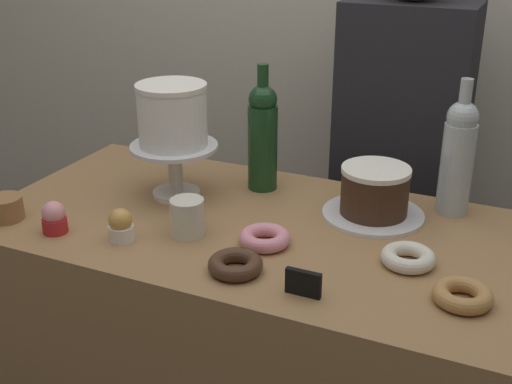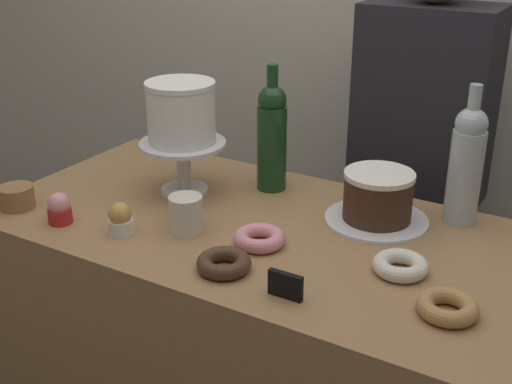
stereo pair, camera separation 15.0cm
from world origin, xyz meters
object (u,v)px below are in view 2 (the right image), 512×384
object	(u,v)px
donut_sugar	(400,265)
cookie_stack	(17,197)
chocolate_round_cake	(378,196)
donut_maple	(447,307)
wine_bottle_green	(272,135)
cake_stand_pedestal	(183,158)
price_sign_chalkboard	(285,285)
cupcake_caramel	(120,219)
wine_bottle_clear	(466,163)
barista_figure	(415,199)
donut_chocolate	(224,263)
coffee_cup_ceramic	(186,214)
cupcake_strawberry	(59,209)
donut_pink	(260,238)
white_layer_cake	(181,112)

from	to	relation	value
donut_sugar	cookie_stack	xyz separation A→B (m)	(-0.91, -0.18, 0.01)
chocolate_round_cake	donut_maple	size ratio (longest dim) A/B	1.44
wine_bottle_green	donut_sugar	bearing A→B (deg)	-29.56
cake_stand_pedestal	wine_bottle_green	distance (m)	0.23
donut_maple	price_sign_chalkboard	world-z (taller)	price_sign_chalkboard
cupcake_caramel	donut_sugar	bearing A→B (deg)	14.30
wine_bottle_clear	cookie_stack	bearing A→B (deg)	-153.38
cake_stand_pedestal	chocolate_round_cake	world-z (taller)	cake_stand_pedestal
cookie_stack	cupcake_caramel	bearing A→B (deg)	4.22
cake_stand_pedestal	cookie_stack	bearing A→B (deg)	-135.80
donut_maple	barista_figure	size ratio (longest dim) A/B	0.07
cake_stand_pedestal	wine_bottle_clear	world-z (taller)	wine_bottle_clear
donut_chocolate	coffee_cup_ceramic	distance (m)	0.20
cupcake_strawberry	donut_pink	size ratio (longest dim) A/B	0.66
donut_sugar	cookie_stack	size ratio (longest dim) A/B	1.33
chocolate_round_cake	price_sign_chalkboard	xyz separation A→B (m)	(-0.03, -0.39, -0.04)
white_layer_cake	cupcake_caramel	size ratio (longest dim) A/B	2.32
cookie_stack	coffee_cup_ceramic	size ratio (longest dim) A/B	0.99
white_layer_cake	cake_stand_pedestal	bearing A→B (deg)	153.43
cupcake_strawberry	cookie_stack	bearing A→B (deg)	177.33
wine_bottle_clear	wine_bottle_green	world-z (taller)	same
wine_bottle_clear	donut_pink	distance (m)	0.50
cookie_stack	barista_figure	xyz separation A→B (m)	(0.74, 0.81, -0.14)
cupcake_strawberry	donut_maple	xyz separation A→B (m)	(0.88, 0.08, -0.02)
cookie_stack	cake_stand_pedestal	bearing A→B (deg)	44.20
wine_bottle_clear	donut_maple	distance (m)	0.43
cake_stand_pedestal	chocolate_round_cake	xyz separation A→B (m)	(0.49, 0.09, -0.03)
white_layer_cake	coffee_cup_ceramic	distance (m)	0.28
wine_bottle_green	barista_figure	bearing A→B (deg)	54.81
wine_bottle_green	barista_figure	world-z (taller)	barista_figure
cupcake_strawberry	cookie_stack	size ratio (longest dim) A/B	0.88
white_layer_cake	donut_sugar	size ratio (longest dim) A/B	1.54
donut_maple	chocolate_round_cake	bearing A→B (deg)	130.15
white_layer_cake	coffee_cup_ceramic	xyz separation A→B (m)	(0.14, -0.18, -0.17)
coffee_cup_ceramic	wine_bottle_clear	bearing A→B (deg)	35.47
chocolate_round_cake	barista_figure	size ratio (longest dim) A/B	0.10
donut_pink	barista_figure	bearing A→B (deg)	78.50
donut_sugar	coffee_cup_ceramic	xyz separation A→B (m)	(-0.48, -0.07, 0.03)
cookie_stack	price_sign_chalkboard	bearing A→B (deg)	-1.75
cookie_stack	coffee_cup_ceramic	bearing A→B (deg)	13.91
cupcake_strawberry	cookie_stack	distance (m)	0.15
coffee_cup_ceramic	barista_figure	world-z (taller)	barista_figure
donut_chocolate	cookie_stack	distance (m)	0.60
wine_bottle_clear	cupcake_strawberry	world-z (taller)	wine_bottle_clear
chocolate_round_cake	coffee_cup_ceramic	xyz separation A→B (m)	(-0.35, -0.26, -0.02)
wine_bottle_green	donut_sugar	world-z (taller)	wine_bottle_green
cupcake_caramel	donut_pink	bearing A→B (deg)	20.51
chocolate_round_cake	donut_sugar	xyz separation A→B (m)	(0.13, -0.20, -0.05)
donut_chocolate	barista_figure	world-z (taller)	barista_figure
cupcake_caramel	barista_figure	world-z (taller)	barista_figure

